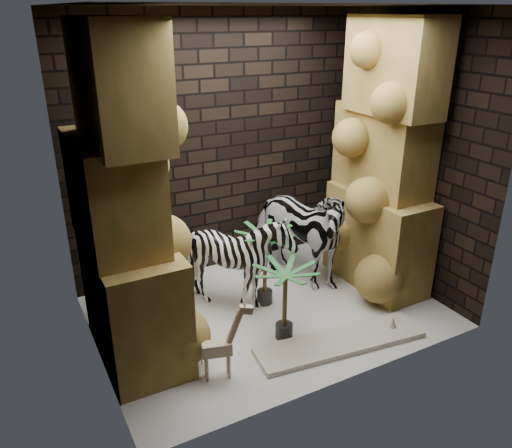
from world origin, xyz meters
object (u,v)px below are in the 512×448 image
giraffe_toy (217,341)px  surfboard (340,342)px  zebra_right (295,223)px  zebra_left (240,265)px  palm_back (285,303)px  palm_front (265,267)px

giraffe_toy → surfboard: size_ratio=0.45×
zebra_right → zebra_left: bearing=175.2°
zebra_right → zebra_left: 0.87m
palm_back → palm_front: bearing=77.8°
zebra_right → zebra_left: zebra_right is taller
zebra_left → palm_front: 0.28m
palm_front → surfboard: 1.12m
zebra_right → palm_front: (-0.55, -0.28, -0.29)m
zebra_right → zebra_left: size_ratio=1.34×
zebra_left → giraffe_toy: size_ratio=1.46×
palm_front → surfboard: bearing=-74.4°
palm_back → surfboard: size_ratio=0.47×
zebra_right → giraffe_toy: (-1.50, -1.15, -0.36)m
zebra_right → surfboard: 1.48m
palm_front → giraffe_toy: bearing=-137.5°
surfboard → giraffe_toy: bearing=-179.3°
giraffe_toy → zebra_right: bearing=53.4°
zebra_right → surfboard: zebra_right is taller
giraffe_toy → surfboard: (1.23, -0.13, -0.35)m
zebra_right → palm_back: 1.20m
palm_back → surfboard: 0.66m
zebra_left → palm_back: size_ratio=1.40×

